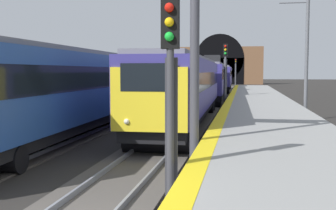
{
  "coord_description": "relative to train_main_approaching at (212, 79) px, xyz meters",
  "views": [
    {
      "loc": [
        -7.15,
        -3.34,
        3.11
      ],
      "look_at": [
        9.86,
        -0.28,
        1.72
      ],
      "focal_mm": 45.12,
      "sensor_mm": 36.0,
      "label": 1
    }
  ],
  "objects": [
    {
      "name": "tunnel_portal",
      "position": [
        56.95,
        2.33,
        2.21
      ],
      "size": [
        3.07,
        20.21,
        11.87
      ],
      "color": "brown",
      "rests_on": "ground_plane"
    },
    {
      "name": "railway_signal_mid",
      "position": [
        -9.04,
        -1.79,
        1.0
      ],
      "size": [
        0.39,
        0.38,
        5.39
      ],
      "rotation": [
        0.0,
        0.0,
        3.14
      ],
      "color": "#4C4C54",
      "rests_on": "ground_plane"
    },
    {
      "name": "train_main_approaching",
      "position": [
        0.0,
        0.0,
        0.0
      ],
      "size": [
        62.52,
        3.14,
        4.8
      ],
      "rotation": [
        0.0,
        0.0,
        3.16
      ],
      "color": "navy",
      "rests_on": "ground_plane"
    },
    {
      "name": "railway_signal_near",
      "position": [
        -36.05,
        -1.79,
        0.58
      ],
      "size": [
        0.39,
        0.38,
        4.63
      ],
      "rotation": [
        0.0,
        0.0,
        3.14
      ],
      "color": "#38383D",
      "rests_on": "ground_plane"
    },
    {
      "name": "train_adjacent_platform",
      "position": [
        -5.2,
        4.65,
        0.08
      ],
      "size": [
        63.43,
        3.2,
        4.99
      ],
      "rotation": [
        0.0,
        0.0,
        3.16
      ],
      "color": "#264C99",
      "rests_on": "ground_plane"
    },
    {
      "name": "platform_right_edge_strip",
      "position": [
        -37.82,
        -2.35,
        -1.2
      ],
      "size": [
        112.0,
        0.5,
        0.01
      ],
      "primitive_type": "cube",
      "color": "yellow",
      "rests_on": "platform_right"
    },
    {
      "name": "railway_signal_far",
      "position": [
        36.19,
        -1.79,
        0.93
      ],
      "size": [
        0.39,
        0.38,
        5.46
      ],
      "rotation": [
        0.0,
        0.0,
        3.14
      ],
      "color": "#4C4C54",
      "rests_on": "ground_plane"
    },
    {
      "name": "catenary_mast_near",
      "position": [
        -17.42,
        -7.16,
        1.82
      ],
      "size": [
        0.22,
        1.83,
        7.95
      ],
      "color": "#595B60",
      "rests_on": "ground_plane"
    }
  ]
}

